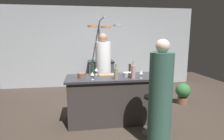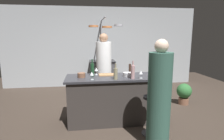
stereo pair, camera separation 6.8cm
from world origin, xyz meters
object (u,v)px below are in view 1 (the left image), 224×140
(wine_glass_near_left_guest, at_px, (96,70))
(wine_glass_by_chef, at_px, (141,73))
(chef, at_px, (103,72))
(potted_plant, at_px, (183,92))
(cutting_board, at_px, (107,75))
(stove_range, at_px, (101,74))
(bar_stool_right, at_px, (151,113))
(wine_bottle_rose, at_px, (133,72))
(pepper_mill, at_px, (130,69))
(guest_right, at_px, (160,99))
(mixing_bowl_steel, at_px, (128,74))
(wine_glass_near_right_guest, at_px, (92,74))
(wine_bottle_green, at_px, (92,69))
(mixing_bowl_wooden, at_px, (82,75))
(wine_bottle_white, at_px, (116,73))

(wine_glass_near_left_guest, bearing_deg, wine_glass_by_chef, -28.46)
(wine_glass_by_chef, bearing_deg, chef, 115.31)
(potted_plant, bearing_deg, cutting_board, -165.11)
(stove_range, xyz_separation_m, bar_stool_right, (0.55, -3.07, -0.07))
(wine_bottle_rose, bearing_deg, cutting_board, 138.84)
(potted_plant, distance_m, pepper_mill, 1.72)
(pepper_mill, distance_m, wine_bottle_rose, 0.41)
(guest_right, bearing_deg, mixing_bowl_steel, 105.43)
(guest_right, relative_size, cutting_board, 5.09)
(cutting_board, height_order, wine_glass_near_right_guest, wine_glass_near_right_guest)
(bar_stool_right, relative_size, wine_glass_near_left_guest, 4.66)
(stove_range, xyz_separation_m, mixing_bowl_steel, (0.28, -2.48, 0.49))
(stove_range, distance_m, mixing_bowl_steel, 2.55)
(chef, relative_size, pepper_mill, 8.24)
(wine_bottle_green, relative_size, mixing_bowl_steel, 1.78)
(stove_range, distance_m, mixing_bowl_wooden, 2.56)
(guest_right, xyz_separation_m, mixing_bowl_wooden, (-1.14, 0.99, 0.19))
(bar_stool_right, bearing_deg, wine_bottle_rose, 120.12)
(pepper_mill, bearing_deg, bar_stool_right, -77.13)
(wine_bottle_white, relative_size, wine_bottle_green, 0.87)
(guest_right, distance_m, mixing_bowl_steel, 1.00)
(cutting_board, distance_m, mixing_bowl_wooden, 0.52)
(potted_plant, height_order, wine_glass_near_left_guest, wine_glass_near_left_guest)
(wine_glass_near_left_guest, bearing_deg, bar_stool_right, -43.60)
(pepper_mill, relative_size, wine_glass_near_left_guest, 1.44)
(chef, relative_size, wine_glass_near_left_guest, 11.85)
(chef, distance_m, mixing_bowl_wooden, 1.10)
(chef, relative_size, potted_plant, 3.33)
(chef, xyz_separation_m, wine_glass_near_left_guest, (-0.22, -0.77, 0.20))
(chef, height_order, wine_glass_by_chef, chef)
(guest_right, height_order, wine_glass_by_chef, guest_right)
(guest_right, bearing_deg, wine_bottle_rose, 105.87)
(bar_stool_right, height_order, pepper_mill, pepper_mill)
(cutting_board, height_order, wine_bottle_rose, wine_bottle_rose)
(wine_bottle_white, bearing_deg, mixing_bowl_steel, 38.30)
(chef, xyz_separation_m, guest_right, (0.63, -1.96, -0.05))
(wine_glass_by_chef, distance_m, wine_glass_near_left_guest, 0.90)
(wine_bottle_rose, bearing_deg, wine_bottle_white, -177.91)
(bar_stool_right, relative_size, mixing_bowl_wooden, 4.63)
(chef, height_order, mixing_bowl_wooden, chef)
(mixing_bowl_wooden, bearing_deg, wine_glass_near_right_guest, -50.22)
(pepper_mill, relative_size, wine_glass_by_chef, 1.44)
(cutting_board, xyz_separation_m, wine_bottle_green, (-0.29, -0.04, 0.12))
(stove_range, xyz_separation_m, wine_glass_by_chef, (0.48, -2.68, 0.56))
(wine_bottle_white, distance_m, wine_bottle_green, 0.53)
(wine_bottle_green, bearing_deg, wine_glass_near_left_guest, 50.48)
(mixing_bowl_wooden, xyz_separation_m, mixing_bowl_steel, (0.88, -0.04, -0.00))
(stove_range, distance_m, wine_bottle_white, 2.75)
(wine_bottle_white, bearing_deg, guest_right, -54.21)
(stove_range, relative_size, cutting_board, 2.78)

